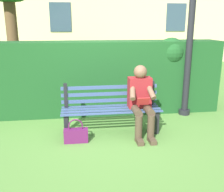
# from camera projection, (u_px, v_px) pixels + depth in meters

# --- Properties ---
(ground) EXTENTS (60.00, 60.00, 0.00)m
(ground) POSITION_uv_depth(u_px,v_px,m) (111.00, 132.00, 4.54)
(ground) COLOR #517F38
(park_bench) EXTENTS (1.67, 0.47, 0.84)m
(park_bench) POSITION_uv_depth(u_px,v_px,m) (111.00, 107.00, 4.49)
(park_bench) COLOR black
(park_bench) RESTS_ON ground
(person_seated) EXTENTS (0.44, 0.73, 1.16)m
(person_seated) POSITION_uv_depth(u_px,v_px,m) (141.00, 99.00, 4.35)
(person_seated) COLOR maroon
(person_seated) RESTS_ON ground
(hedge_backdrop) EXTENTS (5.05, 0.70, 1.54)m
(hedge_backdrop) POSITION_uv_depth(u_px,v_px,m) (98.00, 76.00, 5.37)
(hedge_backdrop) COLOR #19471E
(hedge_backdrop) RESTS_ON ground
(handbag) EXTENTS (0.38, 0.13, 0.39)m
(handbag) POSITION_uv_depth(u_px,v_px,m) (76.00, 135.00, 4.13)
(handbag) COLOR #59194C
(handbag) RESTS_ON ground
(lamp_post) EXTENTS (0.26, 0.26, 3.58)m
(lamp_post) POSITION_uv_depth(u_px,v_px,m) (192.00, 14.00, 4.90)
(lamp_post) COLOR black
(lamp_post) RESTS_ON ground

